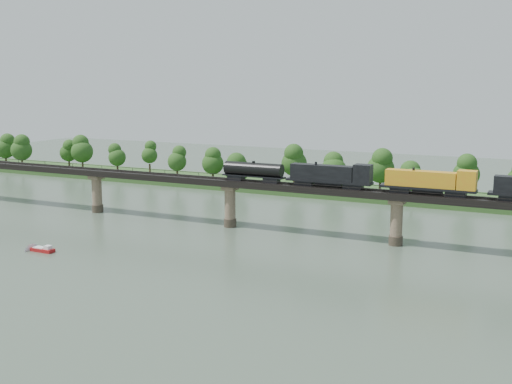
% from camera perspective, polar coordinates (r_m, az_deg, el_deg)
% --- Properties ---
extents(ground, '(400.00, 400.00, 0.00)m').
position_cam_1_polar(ground, '(129.50, -8.56, -5.78)').
color(ground, '#3A4B3C').
rests_on(ground, ground).
extents(far_bank, '(300.00, 24.00, 1.60)m').
position_cam_1_polar(far_bank, '(203.52, 4.95, 0.29)').
color(far_bank, '#294D1E').
rests_on(far_bank, ground).
extents(bridge, '(236.00, 30.00, 11.50)m').
position_cam_1_polar(bridge, '(153.26, -2.32, -1.11)').
color(bridge, '#473A2D').
rests_on(bridge, ground).
extents(bridge_superstructure, '(220.00, 4.90, 0.75)m').
position_cam_1_polar(bridge_superstructure, '(152.17, -2.34, 1.23)').
color(bridge_superstructure, black).
rests_on(bridge_superstructure, bridge).
extents(far_treeline, '(289.06, 17.54, 13.60)m').
position_cam_1_polar(far_treeline, '(201.25, 2.35, 2.52)').
color(far_treeline, '#382619').
rests_on(far_treeline, far_bank).
extents(freight_train, '(78.89, 3.07, 5.43)m').
position_cam_1_polar(freight_train, '(138.05, 12.19, 1.08)').
color(freight_train, black).
rests_on(freight_train, bridge).
extents(motorboat, '(5.16, 1.89, 1.44)m').
position_cam_1_polar(motorboat, '(139.24, -18.41, -4.86)').
color(motorboat, '#A01214').
rests_on(motorboat, ground).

